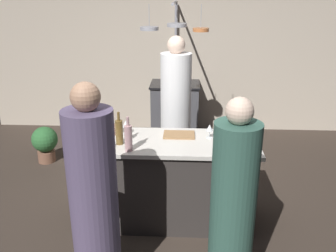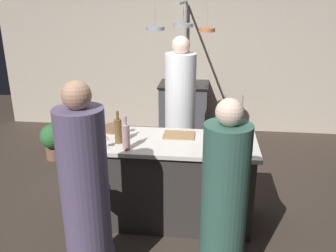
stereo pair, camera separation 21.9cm
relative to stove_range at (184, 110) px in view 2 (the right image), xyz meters
name	(u,v)px [view 2 (the right image)]	position (x,y,z in m)	size (l,w,h in m)	color
ground_plane	(166,217)	(0.00, -2.45, -0.45)	(9.00, 9.00, 0.00)	#382D26
back_wall	(186,54)	(0.00, 0.40, 0.85)	(6.40, 0.16, 2.60)	#BCAD99
kitchen_island	(166,180)	(0.00, -2.45, 0.01)	(1.80, 0.72, 0.90)	#332D2B
stove_range	(184,110)	(0.00, 0.00, 0.00)	(0.80, 0.64, 0.89)	#47474C
chef	(180,114)	(0.05, -1.41, 0.39)	(0.38, 0.38, 1.81)	white
bar_stool_right	(222,226)	(0.56, -3.07, -0.07)	(0.28, 0.28, 0.68)	#4C4C51
guest_right	(224,211)	(0.54, -3.41, 0.31)	(0.34, 0.34, 1.63)	#33594C
bar_stool_left	(98,218)	(-0.55, -3.07, -0.07)	(0.28, 0.28, 0.68)	#4C4C51
guest_left	(86,200)	(-0.50, -3.45, 0.36)	(0.37, 0.37, 1.73)	#594C6B
overhead_pot_rack	(182,39)	(0.00, -0.58, 1.22)	(0.87, 1.48, 2.17)	gray
potted_plant	(53,139)	(-1.80, -1.14, -0.15)	(0.36, 0.36, 0.52)	brown
cutting_board	(179,135)	(0.11, -2.31, 0.46)	(0.32, 0.22, 0.02)	#997047
pepper_mill	(242,138)	(0.73, -2.55, 0.56)	(0.05, 0.05, 0.21)	#382319
wine_bottle_amber	(118,131)	(-0.46, -2.56, 0.58)	(0.07, 0.07, 0.33)	brown
wine_bottle_rose	(126,137)	(-0.34, -2.71, 0.58)	(0.07, 0.07, 0.33)	#B78C8E
wine_bottle_white	(233,129)	(0.65, -2.40, 0.58)	(0.07, 0.07, 0.33)	gray
wine_glass_near_right_guest	(127,123)	(-0.44, -2.28, 0.56)	(0.07, 0.07, 0.15)	silver
wine_glass_near_left_guest	(105,137)	(-0.55, -2.69, 0.56)	(0.07, 0.07, 0.15)	silver
wine_glass_by_chef	(209,129)	(0.42, -2.36, 0.56)	(0.07, 0.07, 0.15)	silver
mixing_bowl_ceramic	(93,139)	(-0.71, -2.57, 0.49)	(0.19, 0.19, 0.07)	silver
mixing_bowl_blue	(224,132)	(0.57, -2.24, 0.49)	(0.16, 0.16, 0.08)	#334C6B
mixing_bowl_wooden	(114,128)	(-0.58, -2.25, 0.49)	(0.20, 0.20, 0.06)	brown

